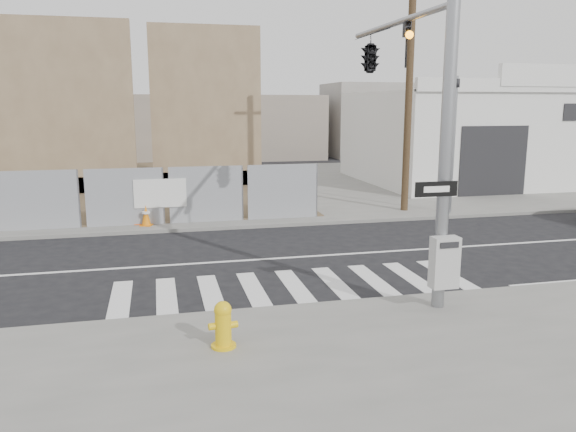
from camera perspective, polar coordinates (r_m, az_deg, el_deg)
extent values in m
plane|color=black|center=(15.81, -1.49, -4.36)|extent=(100.00, 100.00, 0.00)
cube|color=slate|center=(29.38, -7.09, 2.93)|extent=(50.00, 20.00, 0.12)
cylinder|color=gray|center=(11.57, 15.80, 7.71)|extent=(0.26, 0.26, 7.00)
cylinder|color=gray|center=(14.01, 10.97, 18.71)|extent=(0.14, 5.20, 0.14)
cube|color=#B2B2AF|center=(11.70, 15.61, -4.56)|extent=(0.55, 0.30, 1.05)
cube|color=black|center=(11.41, 14.82, 2.66)|extent=(0.90, 0.03, 0.30)
cube|color=silver|center=(11.39, 14.87, 2.64)|extent=(0.55, 0.01, 0.12)
imported|color=black|center=(13.41, 11.97, 16.66)|extent=(0.16, 0.20, 1.00)
imported|color=black|center=(15.42, 8.38, 16.03)|extent=(0.53, 2.48, 1.00)
cylinder|color=gray|center=(22.50, 16.44, 6.87)|extent=(0.12, 0.12, 5.20)
imported|color=black|center=(22.47, 16.80, 13.23)|extent=(0.16, 0.20, 1.00)
cube|color=brown|center=(28.19, -21.59, 10.19)|extent=(6.00, 0.50, 8.00)
cube|color=brown|center=(28.82, -20.97, 3.04)|extent=(6.00, 1.30, 0.80)
cube|color=brown|center=(29.03, -8.29, 10.85)|extent=(5.50, 0.50, 8.00)
cube|color=brown|center=(29.66, -8.16, 3.88)|extent=(5.50, 1.30, 0.80)
cube|color=silver|center=(32.78, 18.36, 7.63)|extent=(12.00, 10.00, 4.80)
cube|color=silver|center=(28.60, 24.01, 12.02)|extent=(12.00, 0.30, 0.60)
cube|color=silver|center=(28.58, 24.14, 12.92)|extent=(4.00, 0.30, 1.00)
cube|color=black|center=(27.54, 20.13, 5.27)|extent=(3.40, 0.06, 3.20)
cylinder|color=#463520|center=(22.57, 12.23, 13.19)|extent=(0.28, 0.28, 10.00)
cylinder|color=#E5B80C|center=(10.05, -6.56, -12.95)|extent=(0.50, 0.50, 0.04)
cylinder|color=#E5B80C|center=(9.93, -6.60, -11.34)|extent=(0.32, 0.32, 0.65)
sphere|color=#E5B80C|center=(9.80, -6.65, -9.46)|extent=(0.30, 0.30, 0.30)
cylinder|color=#E5B80C|center=(9.89, -7.63, -11.05)|extent=(0.17, 0.14, 0.12)
cylinder|color=#E5B80C|center=(9.93, -5.59, -10.92)|extent=(0.17, 0.14, 0.12)
cube|color=#FF540D|center=(20.50, -15.14, -0.74)|extent=(0.43, 0.43, 0.03)
cone|color=#FF540D|center=(20.44, -15.19, 0.22)|extent=(0.38, 0.38, 0.73)
cylinder|color=silver|center=(20.42, -15.20, 0.51)|extent=(0.28, 0.28, 0.08)
cube|color=orange|center=(20.15, -14.18, -0.90)|extent=(0.48, 0.48, 0.03)
cone|color=orange|center=(20.08, -14.23, 0.06)|extent=(0.42, 0.42, 0.72)
cylinder|color=silver|center=(20.07, -14.24, 0.35)|extent=(0.28, 0.28, 0.08)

